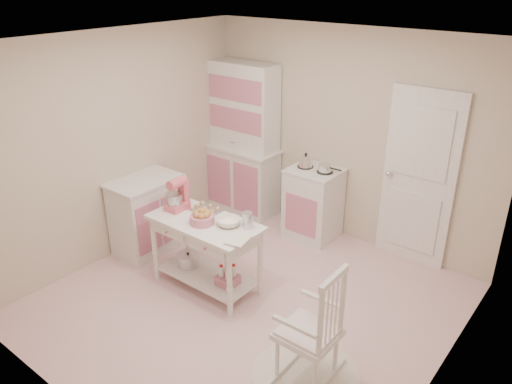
{
  "coord_description": "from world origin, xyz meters",
  "views": [
    {
      "loc": [
        2.71,
        -3.29,
        3.17
      ],
      "look_at": [
        -0.24,
        0.44,
        1.03
      ],
      "focal_mm": 35.0,
      "sensor_mm": 36.0,
      "label": 1
    }
  ],
  "objects_px": {
    "base_cabinet": "(147,215)",
    "bread_basket": "(202,219)",
    "work_table": "(206,254)",
    "stand_mixer": "(176,195)",
    "rocking_chair": "(308,324)",
    "stove": "(313,203)",
    "hutch": "(242,140)"
  },
  "relations": [
    {
      "from": "base_cabinet",
      "to": "bread_basket",
      "type": "bearing_deg",
      "value": -10.02
    },
    {
      "from": "work_table",
      "to": "stand_mixer",
      "type": "bearing_deg",
      "value": 177.27
    },
    {
      "from": "stand_mixer",
      "to": "bread_basket",
      "type": "bearing_deg",
      "value": -11.57
    },
    {
      "from": "base_cabinet",
      "to": "rocking_chair",
      "type": "distance_m",
      "value": 2.73
    },
    {
      "from": "stove",
      "to": "bread_basket",
      "type": "bearing_deg",
      "value": -98.58
    },
    {
      "from": "rocking_chair",
      "to": "work_table",
      "type": "relative_size",
      "value": 0.92
    },
    {
      "from": "hutch",
      "to": "bread_basket",
      "type": "relative_size",
      "value": 8.32
    },
    {
      "from": "base_cabinet",
      "to": "bread_basket",
      "type": "height_order",
      "value": "base_cabinet"
    },
    {
      "from": "bread_basket",
      "to": "rocking_chair",
      "type": "bearing_deg",
      "value": -14.1
    },
    {
      "from": "hutch",
      "to": "bread_basket",
      "type": "bearing_deg",
      "value": -61.93
    },
    {
      "from": "base_cabinet",
      "to": "work_table",
      "type": "distance_m",
      "value": 1.12
    },
    {
      "from": "stove",
      "to": "base_cabinet",
      "type": "distance_m",
      "value": 2.05
    },
    {
      "from": "stove",
      "to": "bread_basket",
      "type": "xyz_separation_m",
      "value": [
        -0.26,
        -1.72,
        0.39
      ]
    },
    {
      "from": "stove",
      "to": "work_table",
      "type": "bearing_deg",
      "value": -99.51
    },
    {
      "from": "hutch",
      "to": "stove",
      "type": "distance_m",
      "value": 1.33
    },
    {
      "from": "hutch",
      "to": "base_cabinet",
      "type": "xyz_separation_m",
      "value": [
        -0.19,
        -1.57,
        -0.58
      ]
    },
    {
      "from": "work_table",
      "to": "bread_basket",
      "type": "distance_m",
      "value": 0.45
    },
    {
      "from": "stove",
      "to": "base_cabinet",
      "type": "relative_size",
      "value": 1.0
    },
    {
      "from": "hutch",
      "to": "stand_mixer",
      "type": "distance_m",
      "value": 1.77
    },
    {
      "from": "rocking_chair",
      "to": "work_table",
      "type": "bearing_deg",
      "value": 163.33
    },
    {
      "from": "base_cabinet",
      "to": "stove",
      "type": "bearing_deg",
      "value": 47.55
    },
    {
      "from": "base_cabinet",
      "to": "stand_mixer",
      "type": "bearing_deg",
      "value": -10.65
    },
    {
      "from": "stove",
      "to": "base_cabinet",
      "type": "bearing_deg",
      "value": -132.45
    },
    {
      "from": "rocking_chair",
      "to": "work_table",
      "type": "height_order",
      "value": "rocking_chair"
    },
    {
      "from": "hutch",
      "to": "base_cabinet",
      "type": "bearing_deg",
      "value": -96.79
    },
    {
      "from": "rocking_chair",
      "to": "hutch",
      "type": "bearing_deg",
      "value": 138.02
    },
    {
      "from": "rocking_chair",
      "to": "base_cabinet",
      "type": "bearing_deg",
      "value": 166.59
    },
    {
      "from": "stove",
      "to": "bread_basket",
      "type": "height_order",
      "value": "stove"
    },
    {
      "from": "base_cabinet",
      "to": "stand_mixer",
      "type": "height_order",
      "value": "stand_mixer"
    },
    {
      "from": "base_cabinet",
      "to": "stand_mixer",
      "type": "xyz_separation_m",
      "value": [
        0.69,
        -0.13,
        0.51
      ]
    },
    {
      "from": "bread_basket",
      "to": "stand_mixer",
      "type": "bearing_deg",
      "value": 170.96
    },
    {
      "from": "stove",
      "to": "base_cabinet",
      "type": "xyz_separation_m",
      "value": [
        -1.39,
        -1.52,
        0.0
      ]
    }
  ]
}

